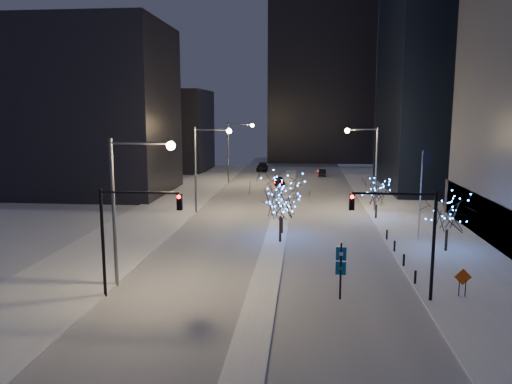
# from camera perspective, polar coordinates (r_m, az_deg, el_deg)

# --- Properties ---
(ground) EXTENTS (160.00, 160.00, 0.00)m
(ground) POSITION_cam_1_polar(r_m,az_deg,el_deg) (31.76, 0.54, -12.47)
(ground) COLOR silver
(ground) RESTS_ON ground
(road) EXTENTS (20.00, 130.00, 0.02)m
(road) POSITION_cam_1_polar(r_m,az_deg,el_deg) (65.52, 3.24, -1.16)
(road) COLOR silver
(road) RESTS_ON ground
(median) EXTENTS (2.00, 80.00, 0.15)m
(median) POSITION_cam_1_polar(r_m,az_deg,el_deg) (60.60, 3.04, -1.94)
(median) COLOR white
(median) RESTS_ON ground
(east_sidewalk) EXTENTS (10.00, 90.00, 0.15)m
(east_sidewalk) POSITION_cam_1_polar(r_m,az_deg,el_deg) (52.26, 19.23, -4.24)
(east_sidewalk) COLOR white
(east_sidewalk) RESTS_ON ground
(west_sidewalk) EXTENTS (8.00, 90.00, 0.15)m
(west_sidewalk) POSITION_cam_1_polar(r_m,az_deg,el_deg) (53.41, -12.67, -3.67)
(west_sidewalk) COLOR white
(west_sidewalk) RESTS_ON ground
(filler_west_near) EXTENTS (22.00, 18.00, 24.00)m
(filler_west_near) POSITION_cam_1_polar(r_m,az_deg,el_deg) (75.86, -18.42, 8.90)
(filler_west_near) COLOR black
(filler_west_near) RESTS_ON ground
(filler_west_far) EXTENTS (18.00, 16.00, 16.00)m
(filler_west_far) POSITION_cam_1_polar(r_m,az_deg,el_deg) (103.51, -10.52, 6.93)
(filler_west_far) COLOR black
(filler_west_far) RESTS_ON ground
(horizon_block) EXTENTS (24.00, 14.00, 42.00)m
(horizon_block) POSITION_cam_1_polar(r_m,az_deg,el_deg) (121.83, 7.38, 13.43)
(horizon_block) COLOR black
(horizon_block) RESTS_ON ground
(street_lamp_w_near) EXTENTS (4.40, 0.56, 10.00)m
(street_lamp_w_near) POSITION_cam_1_polar(r_m,az_deg,el_deg) (33.87, -14.37, 0.02)
(street_lamp_w_near) COLOR #595E66
(street_lamp_w_near) RESTS_ON ground
(street_lamp_w_mid) EXTENTS (4.40, 0.56, 10.00)m
(street_lamp_w_mid) POSITION_cam_1_polar(r_m,az_deg,el_deg) (57.82, -5.94, 3.92)
(street_lamp_w_mid) COLOR #595E66
(street_lamp_w_mid) RESTS_ON ground
(street_lamp_w_far) EXTENTS (4.40, 0.56, 10.00)m
(street_lamp_w_far) POSITION_cam_1_polar(r_m,az_deg,el_deg) (82.40, -2.47, 5.50)
(street_lamp_w_far) COLOR #595E66
(street_lamp_w_far) RESTS_ON ground
(street_lamp_east) EXTENTS (3.90, 0.56, 10.00)m
(street_lamp_east) POSITION_cam_1_polar(r_m,az_deg,el_deg) (60.12, 12.76, 3.90)
(street_lamp_east) COLOR #595E66
(street_lamp_east) RESTS_ON ground
(traffic_signal_west) EXTENTS (5.26, 0.43, 7.00)m
(traffic_signal_west) POSITION_cam_1_polar(r_m,az_deg,el_deg) (32.17, -14.63, -3.62)
(traffic_signal_west) COLOR black
(traffic_signal_west) RESTS_ON ground
(traffic_signal_east) EXTENTS (5.26, 0.43, 7.00)m
(traffic_signal_east) POSITION_cam_1_polar(r_m,az_deg,el_deg) (31.84, 17.00, -3.86)
(traffic_signal_east) COLOR black
(traffic_signal_east) RESTS_ON ground
(flagpoles) EXTENTS (1.35, 2.60, 8.00)m
(flagpoles) POSITION_cam_1_polar(r_m,az_deg,el_deg) (48.39, 18.40, 0.47)
(flagpoles) COLOR silver
(flagpoles) RESTS_ON east_sidewalk
(bollards) EXTENTS (0.16, 12.16, 0.90)m
(bollards) POSITION_cam_1_polar(r_m,az_deg,el_deg) (41.65, 16.02, -6.68)
(bollards) COLOR black
(bollards) RESTS_ON east_sidewalk
(car_near) EXTENTS (2.29, 4.27, 1.38)m
(car_near) POSITION_cam_1_polar(r_m,az_deg,el_deg) (80.68, 2.64, 1.28)
(car_near) COLOR black
(car_near) RESTS_ON ground
(car_mid) EXTENTS (1.40, 3.88, 1.27)m
(car_mid) POSITION_cam_1_polar(r_m,az_deg,el_deg) (93.09, 7.56, 2.22)
(car_mid) COLOR black
(car_mid) RESTS_ON ground
(car_far) EXTENTS (2.32, 5.39, 1.55)m
(car_far) POSITION_cam_1_polar(r_m,az_deg,el_deg) (99.98, 0.72, 2.85)
(car_far) COLOR black
(car_far) RESTS_ON ground
(holiday_tree_median_near) EXTENTS (5.36, 5.36, 6.44)m
(holiday_tree_median_near) POSITION_cam_1_polar(r_m,az_deg,el_deg) (44.34, 2.82, -0.42)
(holiday_tree_median_near) COLOR black
(holiday_tree_median_near) RESTS_ON median
(holiday_tree_median_far) EXTENTS (4.12, 4.12, 4.32)m
(holiday_tree_median_far) POSITION_cam_1_polar(r_m,az_deg,el_deg) (47.79, 3.00, -1.44)
(holiday_tree_median_far) COLOR black
(holiday_tree_median_far) RESTS_ON median
(holiday_tree_plaza_near) EXTENTS (4.01, 4.01, 5.00)m
(holiday_tree_plaza_near) POSITION_cam_1_polar(r_m,az_deg,el_deg) (44.53, 21.09, -2.22)
(holiday_tree_plaza_near) COLOR black
(holiday_tree_plaza_near) RESTS_ON east_sidewalk
(holiday_tree_plaza_far) EXTENTS (3.64, 3.64, 4.36)m
(holiday_tree_plaza_far) POSITION_cam_1_polar(r_m,az_deg,el_deg) (56.07, 13.64, -0.11)
(holiday_tree_plaza_far) COLOR black
(holiday_tree_plaza_far) RESTS_ON east_sidewalk
(wayfinding_sign) EXTENTS (0.65, 0.15, 3.66)m
(wayfinding_sign) POSITION_cam_1_polar(r_m,az_deg,el_deg) (31.90, 9.67, -8.24)
(wayfinding_sign) COLOR black
(wayfinding_sign) RESTS_ON ground
(construction_sign) EXTENTS (1.10, 0.07, 1.81)m
(construction_sign) POSITION_cam_1_polar(r_m,az_deg,el_deg) (34.51, 22.56, -9.23)
(construction_sign) COLOR black
(construction_sign) RESTS_ON east_sidewalk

